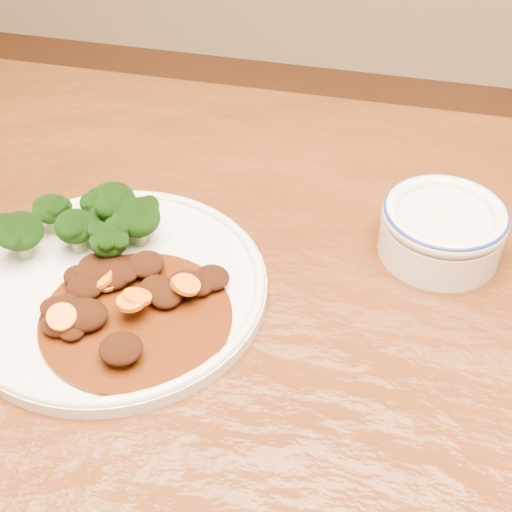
# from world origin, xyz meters

# --- Properties ---
(dining_table) EXTENTS (1.50, 0.91, 0.75)m
(dining_table) POSITION_xyz_m (0.00, 0.00, 0.67)
(dining_table) COLOR #57280F
(dining_table) RESTS_ON ground
(dinner_plate) EXTENTS (0.27, 0.27, 0.02)m
(dinner_plate) POSITION_xyz_m (-0.21, 0.06, 0.76)
(dinner_plate) COLOR silver
(dinner_plate) RESTS_ON dining_table
(broccoli_florets) EXTENTS (0.14, 0.10, 0.05)m
(broccoli_florets) POSITION_xyz_m (-0.25, 0.11, 0.79)
(broccoli_florets) COLOR #79A354
(broccoli_florets) RESTS_ON dinner_plate
(mince_stew) EXTENTS (0.16, 0.16, 0.03)m
(mince_stew) POSITION_xyz_m (-0.19, 0.03, 0.77)
(mince_stew) COLOR #461807
(mince_stew) RESTS_ON dinner_plate
(dip_bowl) EXTENTS (0.12, 0.12, 0.05)m
(dip_bowl) POSITION_xyz_m (0.07, 0.18, 0.78)
(dip_bowl) COLOR silver
(dip_bowl) RESTS_ON dining_table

